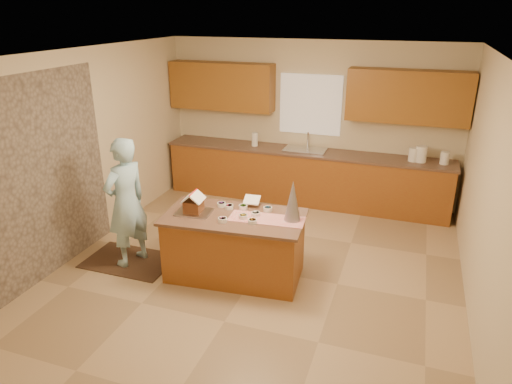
% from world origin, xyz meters
% --- Properties ---
extents(floor, '(5.50, 5.50, 0.00)m').
position_xyz_m(floor, '(0.00, 0.00, 0.00)').
color(floor, tan).
rests_on(floor, ground).
extents(ceiling, '(5.50, 5.50, 0.00)m').
position_xyz_m(ceiling, '(0.00, 0.00, 2.70)').
color(ceiling, silver).
rests_on(ceiling, floor).
extents(wall_back, '(5.50, 5.50, 0.00)m').
position_xyz_m(wall_back, '(0.00, 2.75, 1.35)').
color(wall_back, beige).
rests_on(wall_back, floor).
extents(wall_front, '(5.50, 5.50, 0.00)m').
position_xyz_m(wall_front, '(0.00, -2.75, 1.35)').
color(wall_front, beige).
rests_on(wall_front, floor).
extents(wall_left, '(5.50, 5.50, 0.00)m').
position_xyz_m(wall_left, '(-2.50, 0.00, 1.35)').
color(wall_left, beige).
rests_on(wall_left, floor).
extents(wall_right, '(5.50, 5.50, 0.00)m').
position_xyz_m(wall_right, '(2.50, 0.00, 1.35)').
color(wall_right, beige).
rests_on(wall_right, floor).
extents(stone_accent, '(0.00, 2.50, 2.50)m').
position_xyz_m(stone_accent, '(-2.48, -0.80, 1.25)').
color(stone_accent, gray).
rests_on(stone_accent, wall_left).
extents(window_curtain, '(1.05, 0.03, 1.00)m').
position_xyz_m(window_curtain, '(0.00, 2.72, 1.65)').
color(window_curtain, white).
rests_on(window_curtain, wall_back).
extents(back_counter_base, '(4.80, 0.60, 0.88)m').
position_xyz_m(back_counter_base, '(0.00, 2.45, 0.44)').
color(back_counter_base, brown).
rests_on(back_counter_base, floor).
extents(back_counter_top, '(4.85, 0.63, 0.04)m').
position_xyz_m(back_counter_top, '(0.00, 2.45, 0.90)').
color(back_counter_top, brown).
rests_on(back_counter_top, back_counter_base).
extents(upper_cabinet_left, '(1.85, 0.35, 0.80)m').
position_xyz_m(upper_cabinet_left, '(-1.55, 2.57, 1.90)').
color(upper_cabinet_left, '#8F5E1E').
rests_on(upper_cabinet_left, wall_back).
extents(upper_cabinet_right, '(1.85, 0.35, 0.80)m').
position_xyz_m(upper_cabinet_right, '(1.55, 2.57, 1.90)').
color(upper_cabinet_right, '#8F5E1E').
rests_on(upper_cabinet_right, wall_back).
extents(sink, '(0.70, 0.45, 0.12)m').
position_xyz_m(sink, '(0.00, 2.45, 0.89)').
color(sink, silver).
rests_on(sink, back_counter_top).
extents(faucet, '(0.03, 0.03, 0.28)m').
position_xyz_m(faucet, '(0.00, 2.63, 1.06)').
color(faucet, silver).
rests_on(faucet, back_counter_top).
extents(island_base, '(1.69, 0.95, 0.79)m').
position_xyz_m(island_base, '(-0.24, -0.21, 0.40)').
color(island_base, brown).
rests_on(island_base, floor).
extents(island_top, '(1.77, 1.03, 0.04)m').
position_xyz_m(island_top, '(-0.24, -0.21, 0.81)').
color(island_top, brown).
rests_on(island_top, island_base).
extents(table_runner, '(0.93, 0.40, 0.01)m').
position_xyz_m(table_runner, '(0.17, -0.18, 0.83)').
color(table_runner, '#B60D11').
rests_on(table_runner, island_top).
extents(baking_tray, '(0.44, 0.34, 0.02)m').
position_xyz_m(baking_tray, '(-0.73, -0.30, 0.84)').
color(baking_tray, silver).
rests_on(baking_tray, island_top).
extents(cookbook, '(0.21, 0.17, 0.09)m').
position_xyz_m(cookbook, '(-0.13, 0.14, 0.91)').
color(cookbook, white).
rests_on(cookbook, island_top).
extents(tinsel_tree, '(0.22, 0.22, 0.50)m').
position_xyz_m(tinsel_tree, '(0.46, -0.11, 1.08)').
color(tinsel_tree, silver).
rests_on(tinsel_tree, island_top).
extents(rug, '(1.15, 0.75, 0.01)m').
position_xyz_m(rug, '(-1.71, -0.36, 0.01)').
color(rug, black).
rests_on(rug, floor).
extents(boy, '(0.57, 0.71, 1.70)m').
position_xyz_m(boy, '(-1.66, -0.36, 0.86)').
color(boy, '#A0D0E3').
rests_on(boy, rug).
extents(canister_a, '(0.16, 0.16, 0.21)m').
position_xyz_m(canister_a, '(1.74, 2.45, 1.03)').
color(canister_a, white).
rests_on(canister_a, back_counter_top).
extents(canister_b, '(0.17, 0.17, 0.25)m').
position_xyz_m(canister_b, '(1.85, 2.45, 1.05)').
color(canister_b, white).
rests_on(canister_b, back_counter_top).
extents(canister_c, '(0.14, 0.14, 0.19)m').
position_xyz_m(canister_c, '(2.20, 2.45, 1.02)').
color(canister_c, white).
rests_on(canister_c, back_counter_top).
extents(paper_towel, '(0.11, 0.11, 0.23)m').
position_xyz_m(paper_towel, '(-0.90, 2.45, 1.04)').
color(paper_towel, white).
rests_on(paper_towel, back_counter_top).
extents(gingerbread_house, '(0.27, 0.27, 0.25)m').
position_xyz_m(gingerbread_house, '(-0.73, -0.30, 0.95)').
color(gingerbread_house, brown).
rests_on(gingerbread_house, baking_tray).
extents(candy_bowls, '(0.70, 0.58, 0.05)m').
position_xyz_m(candy_bowls, '(-0.16, -0.14, 0.86)').
color(candy_bowls, yellow).
rests_on(candy_bowls, island_top).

